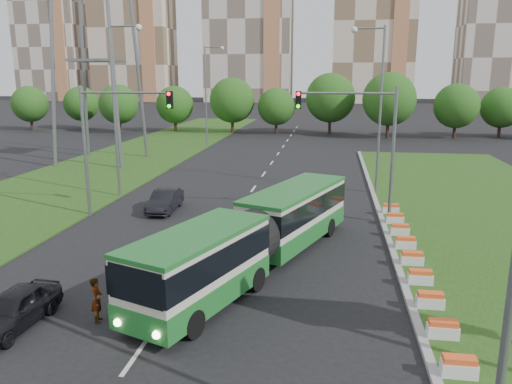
% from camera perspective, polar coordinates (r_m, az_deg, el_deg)
% --- Properties ---
extents(ground, '(360.00, 360.00, 0.00)m').
position_cam_1_polar(ground, '(21.32, 0.20, -10.56)').
color(ground, black).
rests_on(ground, ground).
extents(median_kerb, '(0.30, 60.00, 0.18)m').
position_cam_1_polar(median_kerb, '(28.78, 14.64, -4.43)').
color(median_kerb, '#969696').
rests_on(median_kerb, ground).
extents(left_verge, '(12.00, 110.00, 0.10)m').
position_cam_1_polar(left_verge, '(49.70, -16.38, 2.75)').
color(left_verge, '#234513').
rests_on(left_verge, ground).
extents(lane_markings, '(0.20, 100.00, 0.01)m').
position_cam_1_polar(lane_markings, '(40.65, 0.13, 0.99)').
color(lane_markings, silver).
rests_on(lane_markings, ground).
extents(flower_planters, '(1.10, 20.30, 0.60)m').
position_cam_1_polar(flower_planters, '(23.04, 17.83, -8.16)').
color(flower_planters, white).
rests_on(flower_planters, grass_median).
extents(traffic_mast_median, '(5.76, 0.32, 8.00)m').
position_cam_1_polar(traffic_mast_median, '(29.55, 12.37, 6.59)').
color(traffic_mast_median, slate).
rests_on(traffic_mast_median, ground).
extents(traffic_mast_left, '(5.76, 0.32, 8.00)m').
position_cam_1_polar(traffic_mast_left, '(31.41, -16.48, 6.73)').
color(traffic_mast_left, slate).
rests_on(traffic_mast_left, ground).
extents(street_lamps, '(36.00, 60.00, 12.00)m').
position_cam_1_polar(street_lamps, '(29.99, -2.71, 8.22)').
color(street_lamps, slate).
rests_on(street_lamps, ground).
extents(tree_line, '(120.00, 8.00, 9.00)m').
position_cam_1_polar(tree_line, '(74.76, 14.27, 9.65)').
color(tree_line, '#205516').
rests_on(tree_line, ground).
extents(apartment_tower_west, '(26.00, 15.00, 48.00)m').
position_cam_1_polar(apartment_tower_west, '(183.04, -13.87, 17.64)').
color(apartment_tower_west, beige).
rests_on(apartment_tower_west, ground).
extents(apartment_tower_cwest, '(28.00, 15.00, 52.00)m').
position_cam_1_polar(apartment_tower_cwest, '(172.46, -0.80, 18.97)').
color(apartment_tower_cwest, beige).
rests_on(apartment_tower_cwest, ground).
extents(apartment_tower_ceast, '(25.00, 15.00, 50.00)m').
position_cam_1_polar(apartment_tower_ceast, '(170.54, 13.32, 18.36)').
color(apartment_tower_ceast, beige).
rests_on(apartment_tower_ceast, ground).
extents(apartment_tower_east, '(27.00, 15.00, 47.00)m').
position_cam_1_polar(apartment_tower_east, '(177.79, 26.81, 16.64)').
color(apartment_tower_east, beige).
rests_on(apartment_tower_east, ground).
extents(midrise_west, '(22.00, 14.00, 36.00)m').
position_cam_1_polar(midrise_west, '(195.77, -22.21, 14.99)').
color(midrise_west, beige).
rests_on(midrise_west, ground).
extents(articulated_bus, '(2.48, 15.88, 2.61)m').
position_cam_1_polar(articulated_bus, '(22.59, -0.37, -4.82)').
color(articulated_bus, beige).
rests_on(articulated_bus, ground).
extents(car_left_near, '(1.84, 4.06, 1.35)m').
position_cam_1_polar(car_left_near, '(19.69, -25.94, -11.91)').
color(car_left_near, black).
rests_on(car_left_near, ground).
extents(car_left_far, '(1.58, 4.21, 1.37)m').
position_cam_1_polar(car_left_far, '(32.80, -10.37, -0.97)').
color(car_left_far, black).
rests_on(car_left_far, ground).
extents(pedestrian, '(0.53, 0.68, 1.64)m').
position_cam_1_polar(pedestrian, '(18.95, -17.72, -11.67)').
color(pedestrian, gray).
rests_on(pedestrian, ground).
extents(shopping_trolley, '(0.33, 0.34, 0.56)m').
position_cam_1_polar(shopping_trolley, '(18.67, -12.33, -13.56)').
color(shopping_trolley, '#DE590B').
rests_on(shopping_trolley, ground).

